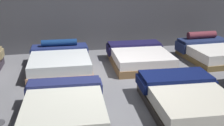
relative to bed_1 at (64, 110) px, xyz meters
name	(u,v)px	position (x,y,z in m)	size (l,w,h in m)	color
ground_plane	(113,90)	(1.17, 1.22, -0.25)	(18.00, 18.00, 0.02)	slate
bed_1	(64,110)	(0.00, 0.00, 0.00)	(1.60, 2.00, 0.53)	black
bed_2	(186,98)	(2.38, 0.02, -0.01)	(1.67, 2.19, 0.51)	black
bed_5	(60,62)	(0.01, 2.83, 0.00)	(1.71, 2.16, 0.70)	#976C50
bed_6	(139,57)	(2.30, 2.81, -0.01)	(1.75, 2.13, 0.50)	brown
bed_7	(212,52)	(4.65, 2.83, 0.01)	(1.69, 1.98, 0.75)	brown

